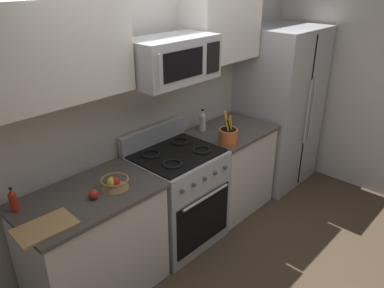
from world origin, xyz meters
name	(u,v)px	position (x,y,z in m)	size (l,w,h in m)	color
ground_plane	(231,270)	(0.00, 0.00, 0.00)	(16.00, 16.00, 0.00)	#473828
wall_back	(145,103)	(0.00, 1.06, 1.30)	(8.00, 0.10, 2.60)	beige
counter_left	(94,245)	(-0.91, 0.66, 0.46)	(1.05, 0.66, 0.91)	silver
range_oven	(177,196)	(0.00, 0.66, 0.47)	(0.76, 0.70, 1.09)	#B2B5BA
counter_right	(230,168)	(0.80, 0.66, 0.46)	(0.83, 0.66, 0.91)	silver
refrigerator	(278,107)	(1.68, 0.64, 0.92)	(0.89, 0.77, 1.84)	#B2B5BA
wall_right	(357,77)	(2.23, 0.00, 1.30)	(0.10, 8.00, 2.60)	beige
microwave	(172,59)	(0.00, 0.69, 1.75)	(0.76, 0.44, 0.35)	#B2B5BA
upper_cabinets_left	(53,52)	(-0.92, 0.84, 1.92)	(1.04, 0.34, 0.65)	silver
upper_cabinets_right	(222,25)	(0.81, 0.84, 1.92)	(0.82, 0.34, 0.65)	silver
utensil_crock	(228,136)	(0.49, 0.46, 0.99)	(0.18, 0.18, 0.33)	#D1662D
fruit_basket	(114,183)	(-0.72, 0.60, 0.96)	(0.21, 0.21, 0.10)	#9E7A4C
apple_loose	(93,194)	(-0.91, 0.58, 0.95)	(0.07, 0.07, 0.07)	red
cutting_board	(45,227)	(-1.31, 0.52, 0.92)	(0.37, 0.24, 0.02)	tan
bottle_vinegar	(203,121)	(0.57, 0.86, 1.01)	(0.06, 0.06, 0.22)	silver
bottle_hot_sauce	(13,200)	(-1.35, 0.85, 0.99)	(0.05, 0.05, 0.18)	red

